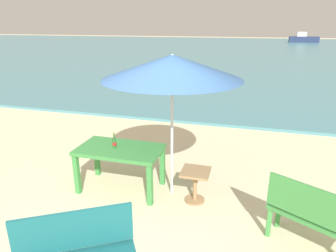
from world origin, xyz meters
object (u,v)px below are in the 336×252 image
Objects in this scene: picnic_table_green at (120,154)px; beer_bottle_amber at (114,142)px; bench_green_left at (318,217)px; swimmer_person at (201,81)px; bench_teal_center at (76,251)px; side_table_wood at (195,181)px; boat_ferry at (303,39)px; patio_umbrella at (172,67)px.

picnic_table_green is 0.22m from beer_bottle_amber.
bench_green_left is 10.46m from swimmer_person.
bench_teal_center is at bearing -75.37° from beer_bottle_amber.
bench_teal_center is 11.30m from swimmer_person.
side_table_wood is at bearing 154.87° from bench_green_left.
boat_ferry reaches higher than picnic_table_green.
boat_ferry is (7.50, 42.85, -1.53)m from patio_umbrella.
swimmer_person is at bearing -104.27° from boat_ferry.
patio_umbrella is 43.53m from boat_ferry.
bench_teal_center is 0.99× the size of bench_green_left.
bench_green_left is (3.01, -0.80, -0.31)m from beer_bottle_amber.
patio_umbrella reaches higher than swimmer_person.
beer_bottle_amber is 9.20m from swimmer_person.
swimmer_person is at bearing 90.75° from beer_bottle_amber.
patio_umbrella reaches higher than picnic_table_green.
side_table_wood is 2.23m from bench_teal_center.
beer_bottle_amber is 2.18m from bench_teal_center.
picnic_table_green is 1.71m from patio_umbrella.
picnic_table_green is 2.59× the size of side_table_wood.
swimmer_person is 34.84m from boat_ferry.
side_table_wood is 0.14× the size of boat_ferry.
bench_teal_center is at bearing -99.98° from boat_ferry.
patio_umbrella is at bearing 163.14° from side_table_wood.
patio_umbrella is 4.26× the size of side_table_wood.
picnic_table_green is at bearing -174.30° from patio_umbrella.
picnic_table_green is 5.28× the size of beer_bottle_amber.
swimmer_person is (-0.67, 11.27, -0.30)m from bench_teal_center.
picnic_table_green is 3.41× the size of swimmer_person.
patio_umbrella reaches higher than boat_ferry.
bench_teal_center and bench_green_left have the same top height.
picnic_table_green is 1.33m from side_table_wood.
bench_teal_center is 2.96× the size of swimmer_person.
patio_umbrella is at bearing 5.55° from beer_bottle_amber.
swimmer_person is (-0.12, 9.18, -0.61)m from beer_bottle_amber.
bench_teal_center is (-0.84, -2.06, 0.19)m from side_table_wood.
patio_umbrella reaches higher than side_table_wood.
beer_bottle_amber reaches higher than swimmer_person.
beer_bottle_amber is 1.59m from patio_umbrella.
boat_ferry is at bearing 82.89° from bench_green_left.
bench_green_left is (1.63, -0.76, 0.19)m from side_table_wood.
beer_bottle_amber is at bearing -174.45° from patio_umbrella.
swimmer_person is at bearing 91.30° from picnic_table_green.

